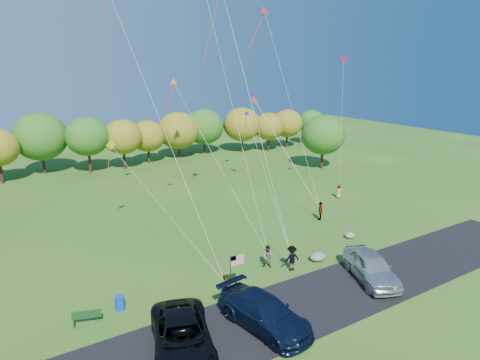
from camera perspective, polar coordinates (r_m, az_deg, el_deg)
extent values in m
plane|color=#2B5418|center=(31.15, 5.44, -12.37)|extent=(140.00, 140.00, 0.00)
cube|color=black|center=(28.49, 10.50, -15.35)|extent=(44.00, 6.00, 0.06)
cylinder|color=#362313|center=(63.23, -24.25, 1.85)|extent=(0.36, 0.36, 2.29)
ellipsoid|color=#215E19|center=(62.63, -24.57, 4.71)|extent=(6.39, 6.39, 5.76)
cylinder|color=#362313|center=(63.29, -20.72, 2.20)|extent=(0.36, 0.36, 2.24)
ellipsoid|color=#215E19|center=(62.73, -20.98, 4.84)|extent=(5.69, 5.69, 5.12)
cylinder|color=#362313|center=(62.45, -15.60, 2.50)|extent=(0.36, 0.36, 2.32)
ellipsoid|color=#456D1B|center=(61.85, -15.82, 5.39)|extent=(6.28, 6.28, 5.66)
cylinder|color=#362313|center=(63.76, -11.82, 3.41)|extent=(0.36, 0.36, 3.19)
ellipsoid|color=#456D1B|center=(63.15, -11.99, 6.46)|extent=(5.69, 5.69, 5.12)
cylinder|color=#362313|center=(65.74, -6.66, 3.95)|extent=(0.36, 0.36, 3.11)
ellipsoid|color=#456D1B|center=(65.19, -6.75, 6.65)|extent=(4.84, 4.84, 4.35)
cylinder|color=#362313|center=(68.50, -3.23, 4.14)|extent=(0.36, 0.36, 2.28)
ellipsoid|color=#215E19|center=(67.97, -3.27, 6.70)|extent=(6.00, 6.00, 5.40)
cylinder|color=#362313|center=(71.55, -0.25, 4.99)|extent=(0.36, 0.36, 3.12)
ellipsoid|color=#215E19|center=(70.97, -0.26, 8.00)|extent=(6.85, 6.85, 6.17)
cylinder|color=#362313|center=(75.15, 2.95, 5.24)|extent=(0.36, 0.36, 2.52)
ellipsoid|color=#215E19|center=(74.65, 2.99, 7.67)|extent=(6.00, 6.00, 5.40)
cylinder|color=#362313|center=(75.35, 6.37, 5.40)|extent=(0.36, 0.36, 3.06)
ellipsoid|color=#456D1B|center=(74.83, 6.45, 8.07)|extent=(6.18, 6.18, 5.56)
cylinder|color=#362313|center=(78.59, 9.50, 5.42)|extent=(0.36, 0.36, 2.32)
ellipsoid|color=#456D1B|center=(78.08, 9.61, 7.91)|extent=(7.04, 7.04, 6.34)
cylinder|color=#362313|center=(61.35, 10.85, 2.80)|extent=(0.36, 0.36, 2.80)
ellipsoid|color=#215E19|center=(60.72, 11.01, 5.89)|extent=(6.00, 6.00, 5.40)
imported|color=black|center=(23.44, -7.72, -19.98)|extent=(4.83, 7.04, 1.79)
imported|color=black|center=(25.08, 3.27, -17.26)|extent=(3.41, 6.46, 1.79)
imported|color=#AFB7BA|center=(31.07, 17.10, -11.00)|extent=(4.25, 6.07, 1.92)
imported|color=#4C4C59|center=(27.86, -1.91, -14.00)|extent=(0.66, 0.70, 1.61)
imported|color=#4C4C59|center=(31.62, 3.78, -10.16)|extent=(1.05, 1.04, 1.71)
imported|color=#4C4C59|center=(31.32, 6.90, -10.32)|extent=(1.30, 0.86, 1.88)
imported|color=#4C4C59|center=(41.33, 10.66, -4.06)|extent=(1.08, 1.02, 1.80)
imported|color=#4C4C59|center=(48.38, 13.03, -1.48)|extent=(0.81, 0.89, 1.52)
cube|color=#153A18|center=(27.18, -19.81, -16.85)|extent=(1.58, 0.60, 0.05)
cube|color=#153A18|center=(26.91, -19.79, -16.53)|extent=(1.56, 0.55, 0.50)
cube|color=#153A18|center=(27.19, -21.23, -17.45)|extent=(0.19, 0.41, 0.38)
cube|color=#153A18|center=(27.39, -18.34, -16.91)|extent=(0.19, 0.41, 0.38)
cylinder|color=#0C35C2|center=(27.86, -15.72, -15.49)|extent=(0.59, 0.59, 0.88)
cylinder|color=black|center=(27.71, -1.25, -12.76)|extent=(0.05, 0.05, 2.80)
cube|color=red|center=(27.49, -0.34, -10.65)|extent=(1.01, 0.67, 0.02)
cube|color=navy|center=(27.27, -0.90, -10.41)|extent=(0.40, 0.02, 0.31)
ellipsoid|color=gray|center=(33.30, 10.31, -10.01)|extent=(1.30, 1.02, 0.65)
ellipsoid|color=gray|center=(37.93, 14.47, -7.14)|extent=(0.99, 0.82, 0.51)
cone|color=red|center=(47.47, 1.97, 10.61)|extent=(0.91, 0.46, 0.83)
cone|color=red|center=(45.24, 3.32, 21.61)|extent=(1.04, 0.54, 0.93)
cube|color=#CA0E40|center=(45.60, 13.66, 15.40)|extent=(0.79, 0.19, 0.78)
cube|color=yellow|center=(36.46, -16.82, 4.51)|extent=(0.87, 0.24, 0.88)
cube|color=#4315D4|center=(47.48, 1.62, 11.29)|extent=(0.72, 0.26, 0.71)
cone|color=#B9550D|center=(38.57, -8.82, 12.74)|extent=(0.76, 0.42, 0.69)
cube|color=#4D1CFF|center=(42.80, 0.91, 8.83)|extent=(0.44, 0.34, 0.51)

